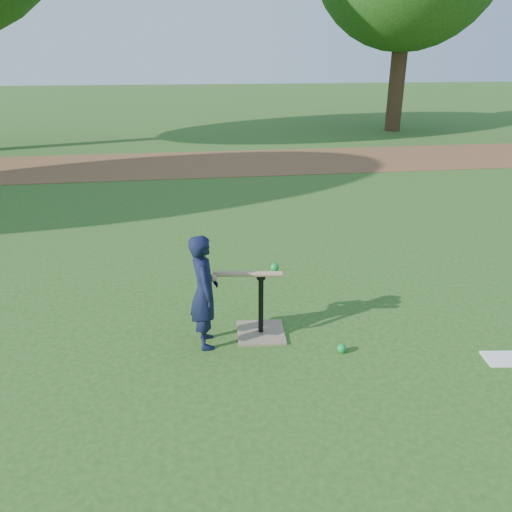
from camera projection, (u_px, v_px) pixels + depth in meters
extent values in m
plane|color=#285116|center=(243.00, 322.00, 4.77)|extent=(80.00, 80.00, 0.00)
cube|color=brown|center=(204.00, 163.00, 11.64)|extent=(24.00, 3.00, 0.01)
imported|color=black|center=(204.00, 292.00, 4.24)|extent=(0.27, 0.39, 1.02)
sphere|color=#0D9533|center=(342.00, 348.00, 4.28)|extent=(0.08, 0.08, 0.08)
cube|color=white|center=(503.00, 359.00, 4.19)|extent=(0.33, 0.27, 0.01)
cube|color=#897357|center=(261.00, 332.00, 4.58)|extent=(0.46, 0.46, 0.02)
cylinder|color=black|center=(261.00, 305.00, 4.47)|extent=(0.05, 0.05, 0.55)
cylinder|color=black|center=(261.00, 276.00, 4.37)|extent=(0.08, 0.08, 0.06)
cylinder|color=tan|center=(248.00, 274.00, 4.32)|extent=(0.60, 0.14, 0.05)
sphere|color=tan|center=(213.00, 278.00, 4.24)|extent=(0.06, 0.06, 0.06)
sphere|color=#0D9533|center=(274.00, 267.00, 4.35)|extent=(0.08, 0.08, 0.08)
cylinder|color=#382316|center=(397.00, 76.00, 16.01)|extent=(0.50, 0.50, 3.42)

